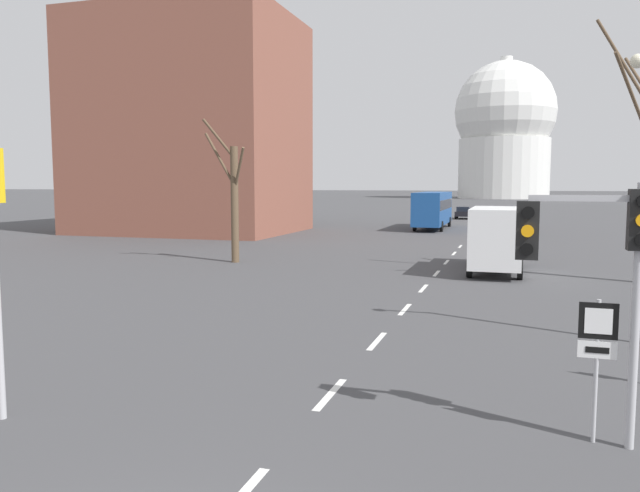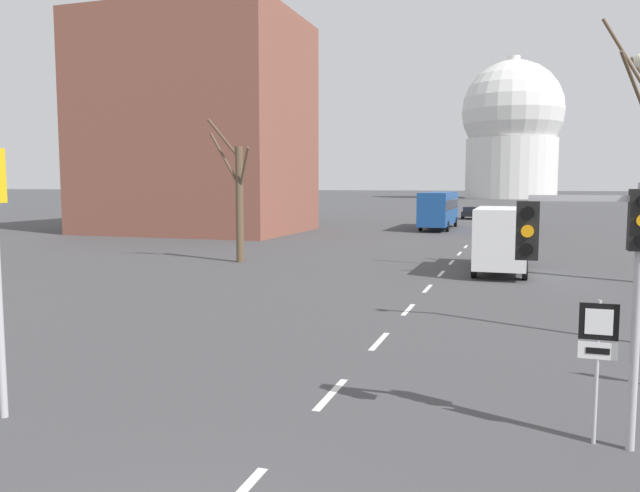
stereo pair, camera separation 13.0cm
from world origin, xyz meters
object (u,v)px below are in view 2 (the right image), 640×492
object	(u,v)px
city_bus	(439,207)
sedan_near_left	(516,226)
sedan_mid_centre	(513,221)
delivery_truck	(502,237)
route_sign_post	(598,347)
sedan_near_right	(470,212)
traffic_signal_near_right	(597,249)

from	to	relation	value
city_bus	sedan_near_left	bearing A→B (deg)	-39.17
sedan_mid_centre	city_bus	world-z (taller)	city_bus
sedan_near_left	delivery_truck	bearing A→B (deg)	-91.22
route_sign_post	sedan_near_left	bearing A→B (deg)	92.21
route_sign_post	delivery_truck	distance (m)	20.48
sedan_near_left	sedan_near_right	bearing A→B (deg)	103.16
sedan_mid_centre	delivery_truck	distance (m)	30.17
sedan_near_right	delivery_truck	xyz separation A→B (m)	(5.18, -46.79, 0.92)
sedan_mid_centre	delivery_truck	world-z (taller)	delivery_truck
traffic_signal_near_right	delivery_truck	world-z (taller)	traffic_signal_near_right
sedan_mid_centre	traffic_signal_near_right	bearing A→B (deg)	-87.80
sedan_near_right	delivery_truck	size ratio (longest dim) A/B	0.57
traffic_signal_near_right	sedan_mid_centre	bearing A→B (deg)	92.20
sedan_mid_centre	delivery_truck	xyz separation A→B (m)	(-0.12, -30.16, 0.93)
sedan_near_left	city_bus	size ratio (longest dim) A/B	0.42
sedan_mid_centre	sedan_near_right	bearing A→B (deg)	107.66
sedan_near_left	city_bus	world-z (taller)	city_bus
sedan_near_right	sedan_mid_centre	distance (m)	17.46
city_bus	delivery_truck	size ratio (longest dim) A/B	1.50
route_sign_post	sedan_near_left	world-z (taller)	route_sign_post
sedan_near_right	delivery_truck	bearing A→B (deg)	-83.69
sedan_near_left	sedan_mid_centre	bearing A→B (deg)	92.75
traffic_signal_near_right	city_bus	xyz separation A→B (m)	(-8.67, 48.80, -1.18)
traffic_signal_near_right	sedan_near_left	distance (m)	43.13
sedan_near_left	sedan_mid_centre	world-z (taller)	sedan_near_left
traffic_signal_near_right	city_bus	distance (m)	49.58
city_bus	route_sign_post	bearing A→B (deg)	-79.82
sedan_near_right	delivery_truck	distance (m)	47.08
sedan_near_right	sedan_mid_centre	world-z (taller)	sedan_mid_centre
sedan_near_left	sedan_near_right	size ratio (longest dim) A/B	1.11
route_sign_post	sedan_near_right	bearing A→B (deg)	96.22
sedan_near_left	sedan_near_right	distance (m)	24.86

